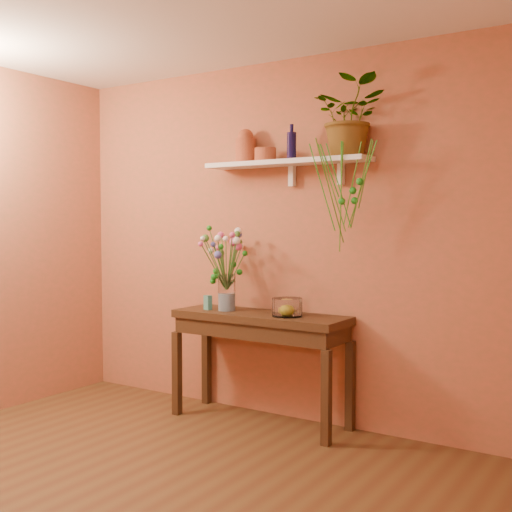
% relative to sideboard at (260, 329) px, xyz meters
% --- Properties ---
extents(room, '(4.04, 4.04, 2.70)m').
position_rel_sideboard_xyz_m(room, '(0.10, -1.76, 0.65)').
color(room, '#53391D').
rests_on(room, ground).
extents(sideboard, '(1.34, 0.43, 0.82)m').
position_rel_sideboard_xyz_m(sideboard, '(0.00, 0.00, 0.00)').
color(sideboard, '#3C2818').
rests_on(sideboard, ground).
extents(wall_shelf, '(1.30, 0.24, 0.19)m').
position_rel_sideboard_xyz_m(wall_shelf, '(0.16, 0.11, 1.22)').
color(wall_shelf, white).
rests_on(wall_shelf, room).
extents(terracotta_jug, '(0.19, 0.19, 0.26)m').
position_rel_sideboard_xyz_m(terracotta_jug, '(-0.22, 0.14, 1.36)').
color(terracotta_jug, '#A75231').
rests_on(terracotta_jug, wall_shelf).
extents(terracotta_pot, '(0.20, 0.20, 0.10)m').
position_rel_sideboard_xyz_m(terracotta_pot, '(-0.01, 0.09, 1.29)').
color(terracotta_pot, '#A75231').
rests_on(terracotta_pot, wall_shelf).
extents(blue_bottle, '(0.08, 0.08, 0.25)m').
position_rel_sideboard_xyz_m(blue_bottle, '(0.22, 0.08, 1.34)').
color(blue_bottle, '#100C37').
rests_on(blue_bottle, wall_shelf).
extents(spider_plant, '(0.57, 0.52, 0.53)m').
position_rel_sideboard_xyz_m(spider_plant, '(0.66, 0.12, 1.51)').
color(spider_plant, '#1D801C').
rests_on(spider_plant, wall_shelf).
extents(plant_fronds, '(0.47, 0.41, 0.74)m').
position_rel_sideboard_xyz_m(plant_fronds, '(0.71, -0.02, 1.01)').
color(plant_fronds, '#1D801C').
rests_on(plant_fronds, wall_shelf).
extents(glass_vase, '(0.13, 0.13, 0.28)m').
position_rel_sideboard_xyz_m(glass_vase, '(-0.29, -0.02, 0.24)').
color(glass_vase, white).
rests_on(glass_vase, sideboard).
extents(bouquet, '(0.37, 0.51, 0.49)m').
position_rel_sideboard_xyz_m(bouquet, '(-0.30, -0.01, 0.58)').
color(bouquet, '#386B28').
rests_on(bouquet, glass_vase).
extents(glass_bowl, '(0.22, 0.22, 0.13)m').
position_rel_sideboard_xyz_m(glass_bowl, '(0.25, -0.03, 0.18)').
color(glass_bowl, white).
rests_on(glass_bowl, sideboard).
extents(lemon, '(0.08, 0.08, 0.08)m').
position_rel_sideboard_xyz_m(lemon, '(0.25, -0.03, 0.16)').
color(lemon, yellow).
rests_on(lemon, glass_bowl).
extents(carton, '(0.06, 0.05, 0.11)m').
position_rel_sideboard_xyz_m(carton, '(-0.44, -0.06, 0.17)').
color(carton, teal).
rests_on(carton, sideboard).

